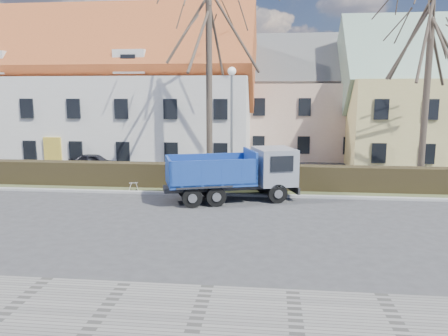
# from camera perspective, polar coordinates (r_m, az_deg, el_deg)

# --- Properties ---
(ground) EXTENTS (120.00, 120.00, 0.00)m
(ground) POSITION_cam_1_polar(r_m,az_deg,el_deg) (17.57, 0.71, -7.11)
(ground) COLOR #353537
(curb_far) EXTENTS (80.00, 0.30, 0.12)m
(curb_far) POSITION_cam_1_polar(r_m,az_deg,el_deg) (21.99, 1.86, -3.51)
(curb_far) COLOR #A09F9E
(curb_far) RESTS_ON ground
(grass_strip) EXTENTS (80.00, 3.00, 0.10)m
(grass_strip) POSITION_cam_1_polar(r_m,az_deg,el_deg) (23.54, 2.16, -2.65)
(grass_strip) COLOR #424B2A
(grass_strip) RESTS_ON ground
(hedge) EXTENTS (60.00, 0.90, 1.30)m
(hedge) POSITION_cam_1_polar(r_m,az_deg,el_deg) (23.23, 2.13, -1.30)
(hedge) COLOR black
(hedge) RESTS_ON ground
(building_white) EXTENTS (26.80, 10.80, 9.50)m
(building_white) POSITION_cam_1_polar(r_m,az_deg,el_deg) (35.85, -18.05, 8.71)
(building_white) COLOR silver
(building_white) RESTS_ON ground
(building_pink) EXTENTS (10.80, 8.80, 8.00)m
(building_pink) POSITION_cam_1_polar(r_m,az_deg,el_deg) (36.84, 10.03, 7.88)
(building_pink) COLOR #D5AE97
(building_pink) RESTS_ON ground
(tree_1) EXTENTS (9.20, 9.20, 12.65)m
(tree_1) POSITION_cam_1_polar(r_m,az_deg,el_deg) (25.53, -1.96, 12.49)
(tree_1) COLOR #3D322A
(tree_1) RESTS_ON ground
(tree_2) EXTENTS (8.00, 8.00, 11.00)m
(tree_2) POSITION_cam_1_polar(r_m,az_deg,el_deg) (26.61, 24.98, 9.71)
(tree_2) COLOR #3D322A
(tree_2) RESTS_ON ground
(dump_truck) EXTENTS (6.85, 4.30, 2.57)m
(dump_truck) POSITION_cam_1_polar(r_m,az_deg,el_deg) (20.80, 0.41, -0.82)
(dump_truck) COLOR navy
(dump_truck) RESTS_ON ground
(streetlight) EXTENTS (0.51, 0.51, 6.57)m
(streetlight) POSITION_cam_1_polar(r_m,az_deg,el_deg) (23.91, 1.01, 5.39)
(streetlight) COLOR gray
(streetlight) RESTS_ON ground
(cart_frame) EXTENTS (0.72, 0.53, 0.58)m
(cart_frame) POSITION_cam_1_polar(r_m,az_deg,el_deg) (23.19, -12.17, -2.44)
(cart_frame) COLOR silver
(cart_frame) RESTS_ON ground
(parked_car_a) EXTENTS (3.43, 1.39, 1.17)m
(parked_car_a) POSITION_cam_1_polar(r_m,az_deg,el_deg) (30.28, -16.47, 0.76)
(parked_car_a) COLOR black
(parked_car_a) RESTS_ON ground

